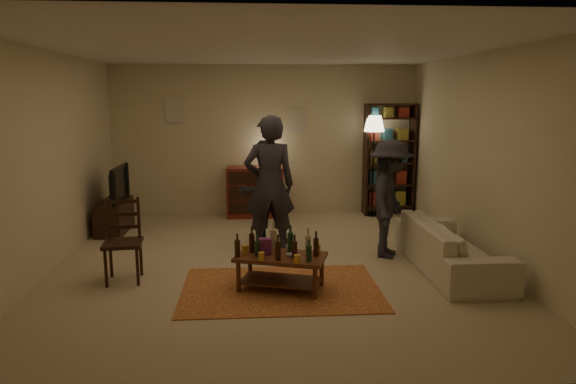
{
  "coord_description": "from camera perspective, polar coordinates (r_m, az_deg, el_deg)",
  "views": [
    {
      "loc": [
        -0.25,
        -6.37,
        2.12
      ],
      "look_at": [
        0.21,
        0.1,
        0.92
      ],
      "focal_mm": 32.0,
      "sensor_mm": 36.0,
      "label": 1
    }
  ],
  "objects": [
    {
      "name": "floor",
      "position": [
        6.72,
        -1.77,
        -7.94
      ],
      "size": [
        6.0,
        6.0,
        0.0
      ],
      "primitive_type": "plane",
      "color": "#C6B793",
      "rests_on": "ground"
    },
    {
      "name": "room_shell",
      "position": [
        9.36,
        -6.6,
        8.52
      ],
      "size": [
        6.0,
        6.0,
        6.0
      ],
      "color": "beige",
      "rests_on": "ground"
    },
    {
      "name": "rug",
      "position": [
        5.85,
        -0.8,
        -10.71
      ],
      "size": [
        2.2,
        1.5,
        0.01
      ],
      "primitive_type": "cube",
      "color": "maroon",
      "rests_on": "ground"
    },
    {
      "name": "coffee_table",
      "position": [
        5.74,
        -0.86,
        -7.31
      ],
      "size": [
        1.09,
        0.8,
        0.74
      ],
      "rotation": [
        0.0,
        0.0,
        -0.31
      ],
      "color": "brown",
      "rests_on": "ground"
    },
    {
      "name": "dining_chair",
      "position": [
        6.3,
        -17.84,
        -4.77
      ],
      "size": [
        0.47,
        0.47,
        0.99
      ],
      "rotation": [
        0.0,
        0.0,
        0.1
      ],
      "color": "black",
      "rests_on": "ground"
    },
    {
      "name": "tv_stand",
      "position": [
        8.64,
        -18.73,
        -1.69
      ],
      "size": [
        0.4,
        1.0,
        1.06
      ],
      "color": "black",
      "rests_on": "ground"
    },
    {
      "name": "dresser",
      "position": [
        9.23,
        -3.66,
        0.18
      ],
      "size": [
        1.0,
        0.5,
        1.36
      ],
      "color": "maroon",
      "rests_on": "ground"
    },
    {
      "name": "bookshelf",
      "position": [
        9.54,
        11.12,
        3.73
      ],
      "size": [
        0.9,
        0.34,
        2.02
      ],
      "color": "black",
      "rests_on": "ground"
    },
    {
      "name": "floor_lamp",
      "position": [
        9.3,
        9.54,
        6.72
      ],
      "size": [
        0.36,
        0.36,
        1.81
      ],
      "color": "black",
      "rests_on": "ground"
    },
    {
      "name": "sofa",
      "position": [
        6.7,
        17.61,
        -5.77
      ],
      "size": [
        0.81,
        2.08,
        0.61
      ],
      "primitive_type": "imported",
      "rotation": [
        0.0,
        0.0,
        1.57
      ],
      "color": "beige",
      "rests_on": "ground"
    },
    {
      "name": "person_left",
      "position": [
        6.96,
        -2.07,
        0.75
      ],
      "size": [
        0.73,
        0.52,
        1.9
      ],
      "primitive_type": "imported",
      "rotation": [
        0.0,
        0.0,
        3.24
      ],
      "color": "#292830",
      "rests_on": "ground"
    },
    {
      "name": "person_right",
      "position": [
        7.43,
        -2.72,
        -0.08
      ],
      "size": [
        0.86,
        0.74,
        1.52
      ],
      "primitive_type": "imported",
      "rotation": [
        0.0,
        0.0,
        3.39
      ],
      "color": "#23242A",
      "rests_on": "ground"
    },
    {
      "name": "person_by_sofa",
      "position": [
        6.96,
        11.28,
        -0.75
      ],
      "size": [
        0.96,
        1.17,
        1.58
      ],
      "primitive_type": "imported",
      "rotation": [
        0.0,
        0.0,
        1.15
      ],
      "color": "#282830",
      "rests_on": "ground"
    }
  ]
}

